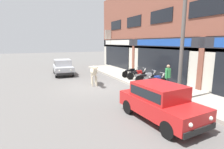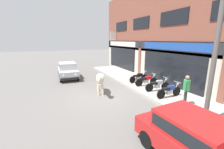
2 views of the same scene
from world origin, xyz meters
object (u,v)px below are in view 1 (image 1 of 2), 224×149
(pedestrian, at_px, (168,75))
(cow, at_px, (94,71))
(car_0, at_px, (159,100))
(motorcycle_3, at_px, (156,81))
(car_1, at_px, (63,66))
(motorcycle_0, at_px, (131,72))
(utility_pole, at_px, (182,44))
(motorcycle_1, at_px, (138,74))
(motorcycle_2, at_px, (147,77))

(pedestrian, bearing_deg, cow, -139.71)
(car_0, distance_m, motorcycle_3, 4.88)
(cow, distance_m, car_1, 5.30)
(cow, bearing_deg, motorcycle_0, 103.17)
(pedestrian, xyz_separation_m, utility_pole, (1.57, -0.69, 1.84))
(motorcycle_1, xyz_separation_m, pedestrian, (3.66, -0.28, 0.60))
(car_0, xyz_separation_m, motorcycle_2, (-5.08, 3.10, -0.26))
(motorcycle_1, xyz_separation_m, motorcycle_2, (1.26, -0.04, 0.00))
(motorcycle_0, bearing_deg, car_0, -23.12)
(cow, relative_size, motorcycle_1, 1.16)
(motorcycle_2, height_order, motorcycle_3, same)
(motorcycle_0, height_order, motorcycle_2, same)
(car_0, xyz_separation_m, pedestrian, (-2.68, 2.86, 0.34))
(motorcycle_2, xyz_separation_m, utility_pole, (3.97, -0.94, 2.44))
(cow, bearing_deg, motorcycle_1, 86.43)
(car_1, relative_size, pedestrian, 2.30)
(cow, distance_m, pedestrian, 5.09)
(car_1, xyz_separation_m, motorcycle_3, (7.81, 4.71, -0.26))
(car_0, bearing_deg, utility_pole, 117.10)
(pedestrian, height_order, utility_pole, utility_pole)
(car_0, height_order, motorcycle_0, car_0)
(motorcycle_1, relative_size, utility_pole, 0.32)
(car_1, height_order, utility_pole, utility_pole)
(motorcycle_2, xyz_separation_m, pedestrian, (2.40, -0.24, 0.60))
(car_0, bearing_deg, motorcycle_0, 156.88)
(utility_pole, bearing_deg, car_0, -62.90)
(car_1, bearing_deg, motorcycle_0, 49.00)
(cow, distance_m, car_0, 6.58)
(car_0, bearing_deg, motorcycle_2, 148.60)
(cow, height_order, motorcycle_2, cow)
(car_1, xyz_separation_m, utility_pole, (10.58, 3.93, 2.17))
(motorcycle_1, bearing_deg, motorcycle_0, 178.90)
(motorcycle_0, relative_size, motorcycle_3, 1.00)
(motorcycle_1, height_order, utility_pole, utility_pole)
(car_1, height_order, motorcycle_3, car_1)
(car_1, distance_m, motorcycle_1, 7.26)
(motorcycle_0, xyz_separation_m, utility_pole, (6.29, -1.00, 2.44))
(car_1, height_order, pedestrian, pedestrian)
(motorcycle_0, relative_size, motorcycle_1, 1.00)
(cow, xyz_separation_m, utility_pole, (5.45, 2.60, 1.98))
(car_1, relative_size, motorcycle_0, 2.04)
(motorcycle_3, distance_m, pedestrian, 1.34)
(motorcycle_2, bearing_deg, motorcycle_1, 178.19)
(motorcycle_0, bearing_deg, motorcycle_3, -3.48)
(cow, distance_m, motorcycle_2, 3.86)
(car_0, relative_size, motorcycle_1, 2.03)
(car_1, relative_size, utility_pole, 0.65)
(car_0, bearing_deg, cow, -176.23)
(motorcycle_0, relative_size, motorcycle_2, 1.00)
(car_0, bearing_deg, car_1, -171.40)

